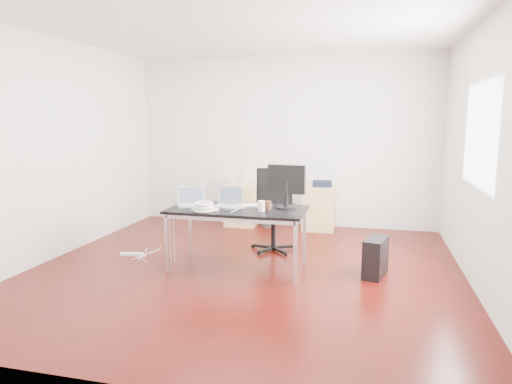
% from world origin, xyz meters
% --- Properties ---
extents(room_shell, '(5.00, 5.00, 5.00)m').
position_xyz_m(room_shell, '(0.04, 0.00, 1.40)').
color(room_shell, '#370906').
rests_on(room_shell, ground).
extents(desk, '(1.60, 0.80, 0.73)m').
position_xyz_m(desk, '(-0.10, 0.04, 0.68)').
color(desk, black).
rests_on(desk, ground).
extents(office_chair, '(0.54, 0.56, 1.08)m').
position_xyz_m(office_chair, '(0.15, 0.96, 0.61)').
color(office_chair, black).
rests_on(office_chair, ground).
extents(filing_cabinet_left, '(0.50, 0.50, 0.70)m').
position_xyz_m(filing_cabinet_left, '(-0.66, 2.23, 0.35)').
color(filing_cabinet_left, tan).
rests_on(filing_cabinet_left, ground).
extents(filing_cabinet_right, '(0.50, 0.50, 0.70)m').
position_xyz_m(filing_cabinet_right, '(0.63, 2.23, 0.35)').
color(filing_cabinet_right, tan).
rests_on(filing_cabinet_right, ground).
extents(pc_tower, '(0.30, 0.49, 0.44)m').
position_xyz_m(pc_tower, '(1.50, 0.16, 0.22)').
color(pc_tower, black).
rests_on(pc_tower, ground).
extents(wastebasket, '(0.29, 0.29, 0.28)m').
position_xyz_m(wastebasket, '(-0.22, 2.24, 0.14)').
color(wastebasket, black).
rests_on(wastebasket, ground).
extents(power_strip, '(0.31, 0.12, 0.04)m').
position_xyz_m(power_strip, '(-1.59, 0.18, 0.02)').
color(power_strip, white).
rests_on(power_strip, ground).
extents(laptop_left, '(0.41, 0.38, 0.23)m').
position_xyz_m(laptop_left, '(-0.68, 0.06, 0.79)').
color(laptop_left, silver).
rests_on(laptop_left, desk).
extents(laptop_right, '(0.37, 0.31, 0.23)m').
position_xyz_m(laptop_right, '(-0.24, 0.12, 0.79)').
color(laptop_right, silver).
rests_on(laptop_right, desk).
extents(monitor, '(0.45, 0.26, 0.51)m').
position_xyz_m(monitor, '(0.45, 0.22, 1.01)').
color(monitor, black).
rests_on(monitor, desk).
extents(keyboard, '(0.46, 0.30, 0.02)m').
position_xyz_m(keyboard, '(0.05, 0.23, 0.74)').
color(keyboard, white).
rests_on(keyboard, desk).
extents(cup_white, '(0.10, 0.10, 0.12)m').
position_xyz_m(cup_white, '(0.21, -0.05, 0.79)').
color(cup_white, white).
rests_on(cup_white, desk).
extents(cup_brown, '(0.08, 0.08, 0.10)m').
position_xyz_m(cup_brown, '(0.27, 0.06, 0.78)').
color(cup_brown, '#4F281B').
rests_on(cup_brown, desk).
extents(cable_coil, '(0.24, 0.24, 0.11)m').
position_xyz_m(cable_coil, '(-0.42, -0.23, 0.78)').
color(cable_coil, white).
rests_on(cable_coil, desk).
extents(power_adapter, '(0.09, 0.09, 0.03)m').
position_xyz_m(power_adapter, '(-0.32, -0.15, 0.74)').
color(power_adapter, white).
rests_on(power_adapter, desk).
extents(speaker, '(0.09, 0.08, 0.18)m').
position_xyz_m(speaker, '(-0.68, 2.17, 0.79)').
color(speaker, '#9E9E9E').
rests_on(speaker, filing_cabinet_left).
extents(navy_garment, '(0.33, 0.28, 0.09)m').
position_xyz_m(navy_garment, '(0.66, 2.26, 0.74)').
color(navy_garment, black).
rests_on(navy_garment, filing_cabinet_right).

